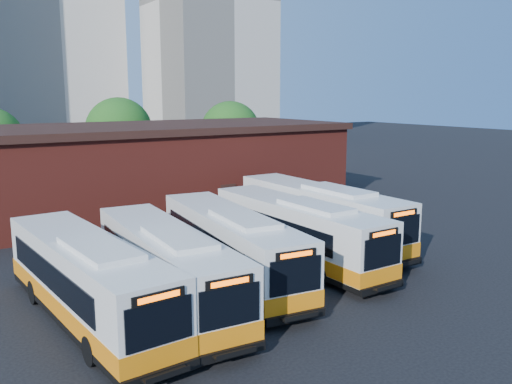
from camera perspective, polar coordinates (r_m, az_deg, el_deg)
ground at (r=25.80m, az=6.85°, el=-9.37°), size 220.00×220.00×0.00m
bus_farwest at (r=21.81m, az=-17.30°, el=-9.20°), size 3.50×12.57×3.39m
bus_west at (r=22.80m, az=-9.38°, el=-8.07°), size 3.26×12.37×3.34m
bus_midwest at (r=25.44m, az=-2.65°, el=-5.95°), size 3.87×12.59×3.38m
bus_mideast at (r=28.10m, az=4.33°, el=-4.42°), size 2.80×12.44×3.37m
bus_east at (r=31.62m, az=6.73°, el=-2.65°), size 2.83×13.07×3.55m
transit_worker at (r=25.69m, az=14.19°, el=-7.46°), size 0.50×0.72×1.90m
depot_building at (r=42.04m, az=-10.61°, el=2.73°), size 28.60×12.60×6.40m
tree_mid at (r=55.65m, az=-14.21°, el=6.27°), size 6.56×6.56×8.36m
tree_east at (r=57.43m, az=-2.71°, el=6.44°), size 6.24×6.24×7.96m
tower_right at (r=99.18m, az=-5.08°, el=19.32°), size 18.00×18.00×49.20m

